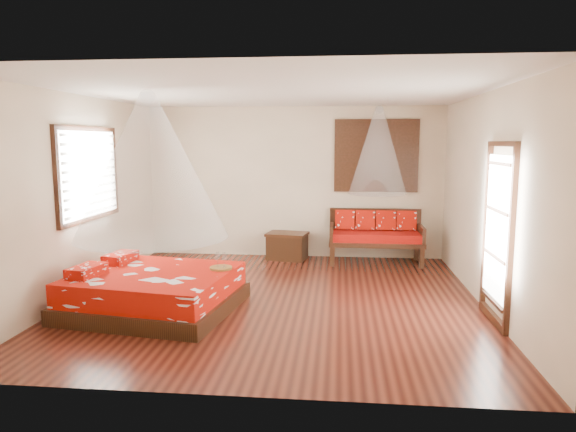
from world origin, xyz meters
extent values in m
cube|color=black|center=(0.00, 0.00, -0.01)|extent=(5.50, 5.50, 0.02)
cube|color=white|center=(0.00, 0.00, 2.81)|extent=(5.50, 5.50, 0.02)
cube|color=#C0AB8D|center=(-2.76, 0.00, 1.40)|extent=(0.02, 5.50, 2.80)
cube|color=#C0AB8D|center=(2.76, 0.00, 1.40)|extent=(0.02, 5.50, 2.80)
cube|color=#C0AB8D|center=(0.00, 2.76, 1.40)|extent=(5.50, 0.02, 2.80)
cube|color=#C0AB8D|center=(0.00, -2.76, 1.40)|extent=(5.50, 0.02, 2.80)
cube|color=black|center=(-1.50, -0.61, 0.10)|extent=(2.22, 2.06, 0.20)
cube|color=#AA1005|center=(-1.50, -0.61, 0.35)|extent=(2.11, 1.95, 0.30)
cube|color=#AA1005|center=(-2.27, -0.88, 0.57)|extent=(0.35, 0.55, 0.13)
cube|color=#AA1005|center=(-2.15, -0.13, 0.57)|extent=(0.35, 0.55, 0.13)
cube|color=black|center=(0.74, 1.99, 0.21)|extent=(0.08, 0.08, 0.42)
cube|color=black|center=(2.27, 1.99, 0.21)|extent=(0.08, 0.08, 0.42)
cube|color=black|center=(0.74, 2.61, 0.21)|extent=(0.08, 0.08, 0.42)
cube|color=black|center=(2.27, 2.61, 0.21)|extent=(0.08, 0.08, 0.42)
cube|color=black|center=(1.50, 2.30, 0.38)|extent=(1.65, 0.74, 0.08)
cube|color=#9C0D05|center=(1.50, 2.30, 0.49)|extent=(1.59, 0.68, 0.14)
cube|color=black|center=(1.50, 2.63, 0.67)|extent=(1.65, 0.06, 0.55)
cube|color=black|center=(0.72, 2.30, 0.54)|extent=(0.06, 0.74, 0.30)
cube|color=black|center=(2.29, 2.30, 0.54)|extent=(0.06, 0.74, 0.30)
cube|color=#AA1005|center=(0.95, 2.51, 0.73)|extent=(0.35, 0.19, 0.37)
cube|color=#AA1005|center=(1.32, 2.51, 0.73)|extent=(0.35, 0.19, 0.37)
cube|color=#AA1005|center=(1.69, 2.51, 0.73)|extent=(0.35, 0.19, 0.37)
cube|color=#AA1005|center=(2.06, 2.51, 0.73)|extent=(0.35, 0.19, 0.37)
cube|color=black|center=(-0.10, 2.45, 0.22)|extent=(0.76, 0.60, 0.45)
cube|color=black|center=(-0.10, 2.45, 0.47)|extent=(0.80, 0.65, 0.05)
cube|color=black|center=(1.50, 2.72, 1.90)|extent=(1.52, 0.06, 1.32)
cube|color=black|center=(1.50, 2.71, 1.90)|extent=(1.35, 0.04, 1.10)
cube|color=black|center=(-2.72, 0.20, 1.70)|extent=(0.08, 1.74, 1.34)
cube|color=white|center=(-2.68, 0.20, 1.70)|extent=(0.04, 1.54, 1.10)
cube|color=black|center=(2.72, -0.60, 1.05)|extent=(0.08, 1.02, 2.16)
cube|color=white|center=(2.70, -0.60, 1.15)|extent=(0.03, 0.82, 1.70)
cylinder|color=brown|center=(-0.69, -0.36, 0.52)|extent=(0.29, 0.29, 0.03)
cone|color=white|center=(-1.50, -0.61, 1.85)|extent=(1.91, 1.91, 1.80)
cone|color=white|center=(1.50, 2.25, 2.00)|extent=(1.00, 1.00, 1.50)
camera|label=1|loc=(0.84, -6.80, 2.15)|focal=32.00mm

